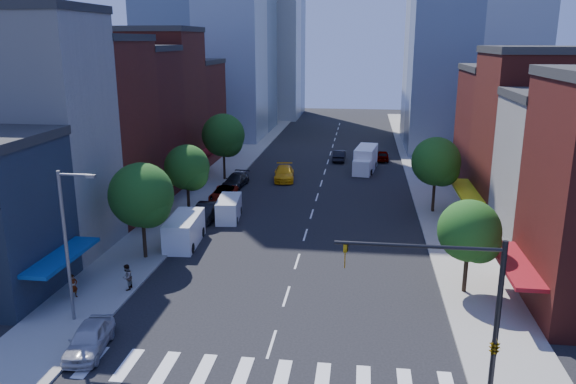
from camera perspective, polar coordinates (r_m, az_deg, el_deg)
name	(u,v)px	position (r m, az deg, el deg)	size (l,w,h in m)	color
ground	(272,344)	(31.83, -1.67, -15.19)	(220.00, 220.00, 0.00)	black
sidewalk_left	(225,172)	(71.04, -6.46, 2.06)	(5.00, 120.00, 0.15)	gray
sidewalk_right	(428,178)	(69.43, 14.00, 1.39)	(5.00, 120.00, 0.15)	gray
crosswalk	(262,375)	(29.31, -2.66, -18.11)	(19.00, 3.00, 0.01)	silver
bldg_left_1	(23,137)	(47.22, -25.33, 5.09)	(12.00, 8.00, 18.00)	beige
bldg_left_2	(79,132)	(54.60, -20.47, 5.71)	(12.00, 9.00, 16.00)	maroon
bldg_left_3	(119,124)	(62.22, -16.81, 6.61)	(12.00, 8.00, 15.00)	#591C16
bldg_left_4	(148,106)	(69.86, -14.03, 8.50)	(12.00, 9.00, 17.00)	maroon
bldg_left_5	(175,113)	(78.94, -11.43, 7.91)	(12.00, 10.00, 13.00)	#591C16
bldg_right_2	(552,142)	(54.36, 25.23, 4.65)	(12.00, 10.00, 15.00)	maroon
bldg_right_3	(520,135)	(63.99, 22.54, 5.41)	(12.00, 10.00, 13.00)	#591C16
traffic_signal	(483,328)	(26.11, 19.18, -12.92)	(7.24, 2.24, 8.00)	black
streetlight	(68,237)	(34.24, -21.42, -4.32)	(2.25, 0.25, 9.00)	slate
tree_left_near	(143,198)	(42.69, -14.51, -0.56)	(4.80, 4.80, 7.30)	black
tree_left_mid	(188,169)	(52.80, -10.09, 2.30)	(4.20, 4.20, 6.65)	black
tree_left_far	(224,137)	(65.88, -6.47, 5.58)	(5.00, 5.00, 7.75)	black
tree_right_near	(472,233)	(37.66, 18.15, -4.02)	(4.00, 4.00, 6.20)	black
tree_right_far	(438,164)	(54.65, 14.95, 2.81)	(4.60, 4.60, 7.20)	black
parked_car_front	(89,339)	(32.58, -19.54, -13.85)	(1.78, 4.43, 1.51)	#B2B1B6
parked_car_second	(206,212)	(52.08, -8.37, -2.05)	(1.70, 4.87, 1.61)	black
parked_car_third	(224,194)	(58.46, -6.55, -0.17)	(2.35, 5.10, 1.42)	#999999
parked_car_rear	(236,180)	(63.85, -5.31, 1.20)	(2.04, 5.02, 1.46)	black
cargo_van_near	(184,231)	(46.15, -10.53, -3.93)	(2.61, 5.73, 2.38)	white
cargo_van_far	(229,209)	(52.17, -6.04, -1.72)	(2.37, 4.90, 2.02)	white
taxi	(284,173)	(66.51, -0.39, 1.91)	(2.28, 5.61, 1.63)	#FFB50D
traffic_car_oncoming	(339,155)	(77.52, 5.23, 3.71)	(1.60, 4.60, 1.52)	black
traffic_car_far	(382,156)	(78.40, 9.57, 3.67)	(1.70, 4.24, 1.44)	#999999
box_truck	(365,160)	(71.68, 7.86, 3.24)	(3.18, 7.75, 3.03)	white
pedestrian_near	(73,286)	(38.72, -20.96, -8.92)	(0.57, 0.38, 1.58)	#999999
pedestrian_far	(127,277)	(38.76, -16.05, -8.32)	(0.85, 0.66, 1.74)	#999999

